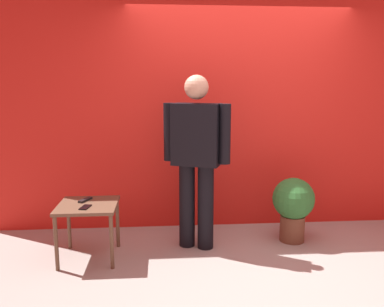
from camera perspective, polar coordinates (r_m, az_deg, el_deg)
The scene contains 7 objects.
ground_plane at distance 3.70m, azimuth 10.21°, elevation -16.68°, with size 12.00×12.00×0.00m, color #9E9991.
back_wall_red at distance 4.55m, azimuth 6.72°, elevation 6.85°, with size 5.73×0.12×2.81m, color red.
standing_person at distance 3.87m, azimuth 0.65°, elevation 0.01°, with size 0.68×0.39×1.75m.
side_table at distance 3.86m, azimuth -14.98°, elevation -8.23°, with size 0.55×0.55×0.54m.
cell_phone at distance 3.73m, azimuth -15.35°, elevation -7.58°, with size 0.07×0.14×0.01m, color black.
tv_remote at distance 3.94m, azimuth -15.35°, elevation -6.56°, with size 0.04×0.17×0.02m, color black.
potted_plant at distance 4.29m, azimuth 14.59°, elevation -7.16°, with size 0.44×0.44×0.69m.
Camera 1 is at (-0.88, -3.19, 1.66)m, focal length 36.45 mm.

